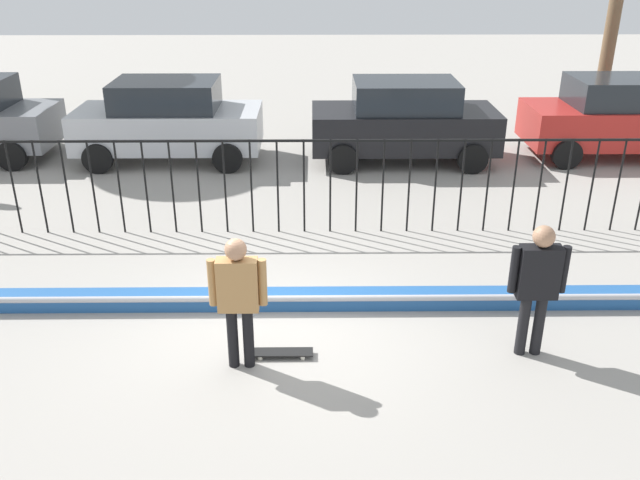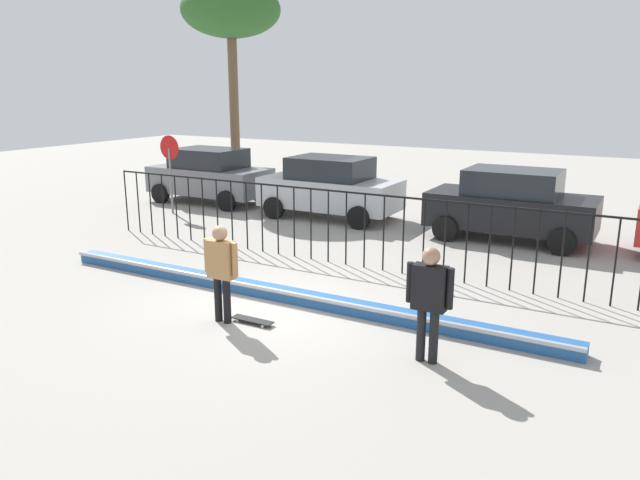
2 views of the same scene
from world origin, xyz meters
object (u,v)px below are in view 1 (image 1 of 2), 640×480
Objects in this scene: skateboarder at (238,292)px; parked_car_black at (404,121)px; parked_car_red at (618,117)px; skateboard at (282,352)px; camera_operator at (538,279)px; parked_car_silver at (168,120)px.

parked_car_black is at bearing 74.75° from skateboarder.
parked_car_black is 5.17m from parked_car_red.
parked_car_red reaches higher than skateboarder.
skateboarder is 1.12m from skateboard.
skateboarder is 8.96m from parked_car_black.
parked_car_black is (-0.62, 8.19, -0.10)m from camera_operator.
parked_car_red is at bearing 7.16° from parked_car_black.
parked_car_silver is 10.69m from parked_car_red.
parked_car_silver is at bearing -177.26° from parked_car_black.
parked_car_red reaches higher than skateboard.
parked_car_silver and parked_car_red have the same top height.
parked_car_silver is 1.00× the size of parked_car_red.
parked_car_silver is at bearing -175.00° from parked_car_red.
parked_car_black is at bearing 62.75° from skateboard.
skateboard is 0.45× the size of camera_operator.
parked_car_silver reaches higher than camera_operator.
parked_car_red is (8.20, 8.73, -0.07)m from skateboarder.
skateboarder is 0.40× the size of parked_car_red.
camera_operator is (3.17, 0.05, 1.01)m from skateboard.
skateboard is at bearing -128.15° from parked_car_red.
parked_car_silver is (-2.49, 8.53, -0.07)m from skateboarder.
camera_operator is at bearing -81.87° from parked_car_black.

